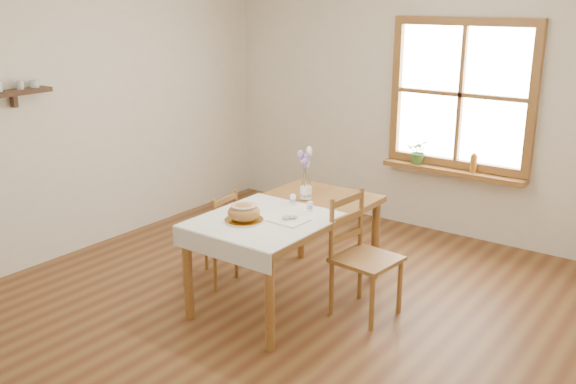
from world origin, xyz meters
name	(u,v)px	position (x,y,z in m)	size (l,w,h in m)	color
ground	(265,310)	(0.00, 0.00, 0.00)	(5.00, 5.00, 0.00)	brown
room_walls	(263,93)	(0.00, 0.00, 1.71)	(4.60, 5.10, 2.65)	silver
window	(461,95)	(0.50, 2.47, 1.45)	(1.46, 0.08, 1.46)	#93612D
window_sill	(453,171)	(0.50, 2.40, 0.69)	(1.46, 0.20, 0.05)	#93612D
wall_shelf	(16,91)	(-2.16, -0.60, 1.61)	(0.16, 0.60, 0.24)	#3F2514
dining_table	(288,220)	(0.00, 0.30, 0.66)	(0.90, 1.60, 0.75)	#93612D
table_linen	(264,220)	(0.00, 0.00, 0.76)	(0.91, 0.99, 0.01)	white
chair_left	(210,237)	(-0.73, 0.16, 0.40)	(0.37, 0.39, 0.80)	#93612D
chair_right	(367,257)	(0.65, 0.42, 0.47)	(0.44, 0.46, 0.94)	#93612D
bread_plate	(244,220)	(-0.09, -0.13, 0.77)	(0.28, 0.28, 0.02)	white
bread_loaf	(244,211)	(-0.09, -0.13, 0.84)	(0.24, 0.24, 0.13)	#AD7A3D
egg_napkin	(288,220)	(0.17, 0.07, 0.77)	(0.27, 0.23, 0.01)	white
eggs	(288,216)	(0.17, 0.07, 0.79)	(0.21, 0.18, 0.05)	white
salt_shaker	(293,199)	(-0.03, 0.41, 0.81)	(0.05, 0.05, 0.09)	white
pepper_shaker	(310,206)	(0.17, 0.36, 0.80)	(0.05, 0.05, 0.09)	white
flower_vase	(306,193)	(-0.05, 0.61, 0.80)	(0.10, 0.10, 0.10)	white
lavender_bouquet	(306,169)	(-0.05, 0.61, 1.01)	(0.17, 0.17, 0.31)	#785AA0
potted_plant	(419,154)	(0.12, 2.40, 0.81)	(0.23, 0.25, 0.20)	#41752E
amber_bottle	(474,163)	(0.71, 2.40, 0.81)	(0.07, 0.07, 0.19)	#B06B20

